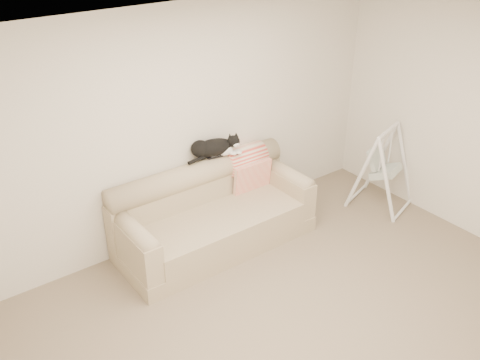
# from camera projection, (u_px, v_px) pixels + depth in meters

# --- Properties ---
(ground_plane) EXTENTS (5.00, 5.00, 0.00)m
(ground_plane) POSITION_uv_depth(u_px,v_px,m) (311.00, 321.00, 4.97)
(ground_plane) COLOR #70624C
(ground_plane) RESTS_ON ground
(room_shell) EXTENTS (5.04, 4.04, 2.60)m
(room_shell) POSITION_uv_depth(u_px,v_px,m) (323.00, 176.00, 4.24)
(room_shell) COLOR beige
(room_shell) RESTS_ON ground
(sofa) EXTENTS (2.20, 0.93, 0.90)m
(sofa) POSITION_uv_depth(u_px,v_px,m) (212.00, 215.00, 5.93)
(sofa) COLOR tan
(sofa) RESTS_ON ground
(remote_a) EXTENTS (0.19, 0.07, 0.03)m
(remote_a) POSITION_uv_depth(u_px,v_px,m) (215.00, 156.00, 5.96)
(remote_a) COLOR black
(remote_a) RESTS_ON sofa
(remote_b) EXTENTS (0.16, 0.14, 0.02)m
(remote_b) POSITION_uv_depth(u_px,v_px,m) (231.00, 153.00, 6.04)
(remote_b) COLOR black
(remote_b) RESTS_ON sofa
(tuxedo_cat) EXTENTS (0.65, 0.34, 0.26)m
(tuxedo_cat) POSITION_uv_depth(u_px,v_px,m) (214.00, 148.00, 5.91)
(tuxedo_cat) COLOR black
(tuxedo_cat) RESTS_ON sofa
(throw_blanket) EXTENTS (0.50, 0.38, 0.58)m
(throw_blanket) POSITION_uv_depth(u_px,v_px,m) (245.00, 162.00, 6.25)
(throw_blanket) COLOR #E64336
(throw_blanket) RESTS_ON sofa
(baby_swing) EXTENTS (0.81, 0.84, 1.05)m
(baby_swing) POSITION_uv_depth(u_px,v_px,m) (383.00, 167.00, 6.58)
(baby_swing) COLOR white
(baby_swing) RESTS_ON ground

